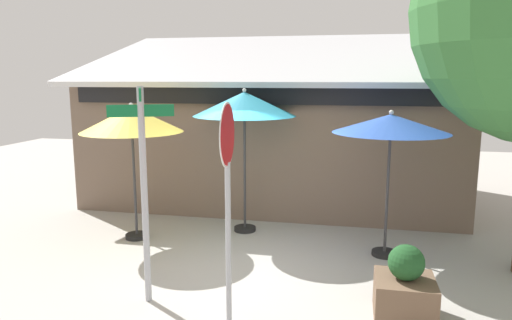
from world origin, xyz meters
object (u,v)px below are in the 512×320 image
Objects in this scene: street_sign_post at (143,173)px; patio_umbrella_teal_center at (244,105)px; patio_umbrella_mustard_left at (132,121)px; stop_sign at (228,172)px; patio_umbrella_royal_blue_right at (391,126)px; sidewalk_planter at (405,289)px.

patio_umbrella_teal_center is (0.63, 3.24, 0.73)m from street_sign_post.
patio_umbrella_teal_center is (1.97, 0.86, 0.26)m from patio_umbrella_mustard_left.
stop_sign is 1.10× the size of patio_umbrella_royal_blue_right.
sidewalk_planter is (3.47, 0.25, -1.44)m from street_sign_post.
patio_umbrella_mustard_left is 2.66× the size of sidewalk_planter.
stop_sign is 2.85× the size of sidewalk_planter.
patio_umbrella_mustard_left is at bearing 119.26° from street_sign_post.
street_sign_post reaches higher than patio_umbrella_teal_center.
patio_umbrella_mustard_left is 4.68m from patio_umbrella_royal_blue_right.
patio_umbrella_mustard_left is at bearing 156.04° from sidewalk_planter.
street_sign_post is 2.77m from patio_umbrella_mustard_left.
stop_sign is (1.27, -0.38, 0.14)m from street_sign_post.
sidewalk_planter is (4.80, -2.13, -1.91)m from patio_umbrella_mustard_left.
street_sign_post reaches higher than patio_umbrella_royal_blue_right.
street_sign_post reaches higher than stop_sign.
patio_umbrella_mustard_left is 2.16m from patio_umbrella_teal_center.
sidewalk_planter is at bearing -46.59° from patio_umbrella_teal_center.
patio_umbrella_mustard_left reaches higher than patio_umbrella_royal_blue_right.
sidewalk_planter is at bearing -86.85° from patio_umbrella_royal_blue_right.
patio_umbrella_mustard_left is 1.03× the size of patio_umbrella_royal_blue_right.
patio_umbrella_teal_center is (-0.64, 3.62, 0.59)m from stop_sign.
street_sign_post is 4.16m from patio_umbrella_royal_blue_right.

